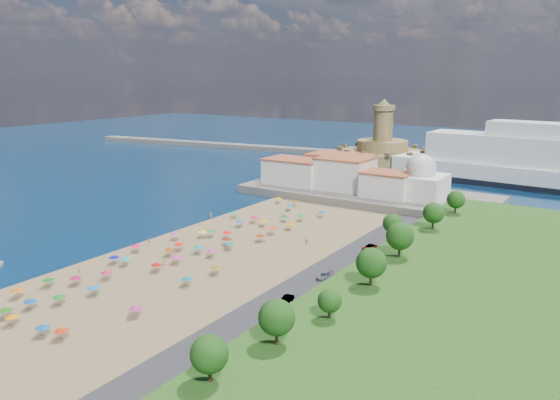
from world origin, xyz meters
The scene contains 11 objects.
ground centered at (0.00, 0.00, 0.00)m, with size 700.00×700.00×0.00m, color #071938.
terrace centered at (10.00, 73.00, 1.50)m, with size 90.00×36.00×3.00m, color #59544C.
jetty centered at (-12.00, 108.00, 1.20)m, with size 18.00×70.00×2.40m, color #59544C.
breakwater centered at (-110.00, 153.00, 1.30)m, with size 200.00×7.00×2.60m, color #59544C.
waterfront_buildings centered at (-3.05, 73.64, 7.88)m, with size 57.00×29.00×11.00m.
domed_building centered at (30.00, 71.00, 8.97)m, with size 16.00×16.00×15.00m.
fortress centered at (-12.00, 138.00, 6.68)m, with size 40.00×40.00×32.40m.
beach_parasols centered at (-0.85, -11.87, 2.15)m, with size 31.12×115.11×2.20m.
beachgoers centered at (-2.78, 3.67, 1.09)m, with size 39.40×98.38×1.81m.
parked_cars centered at (36.00, -1.71, 1.36)m, with size 2.63×79.50×1.37m.
hillside_trees centered at (48.90, -6.60, 10.08)m, with size 13.31×107.76×7.60m.
Camera 1 is at (88.92, -104.35, 44.18)m, focal length 35.00 mm.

